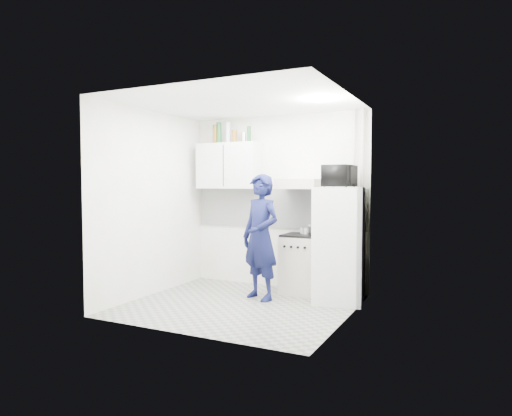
% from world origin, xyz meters
% --- Properties ---
extents(floor, '(2.80, 2.80, 0.00)m').
position_xyz_m(floor, '(0.00, 0.00, 0.00)').
color(floor, gray).
rests_on(floor, ground).
extents(ceiling, '(2.80, 2.80, 0.00)m').
position_xyz_m(ceiling, '(0.00, 0.00, 2.60)').
color(ceiling, white).
rests_on(ceiling, wall_back).
extents(wall_back, '(2.80, 0.00, 2.80)m').
position_xyz_m(wall_back, '(0.00, 1.25, 1.30)').
color(wall_back, white).
rests_on(wall_back, floor).
extents(wall_left, '(0.00, 2.60, 2.60)m').
position_xyz_m(wall_left, '(-1.40, 0.00, 1.30)').
color(wall_left, white).
rests_on(wall_left, floor).
extents(wall_right, '(0.00, 2.60, 2.60)m').
position_xyz_m(wall_right, '(1.40, 0.00, 1.30)').
color(wall_right, white).
rests_on(wall_right, floor).
extents(person, '(0.73, 0.61, 1.70)m').
position_xyz_m(person, '(0.10, 0.43, 0.85)').
color(person, '#0E1236').
rests_on(person, floor).
extents(stove, '(0.51, 0.51, 0.82)m').
position_xyz_m(stove, '(0.48, 1.00, 0.41)').
color(stove, beige).
rests_on(stove, floor).
extents(fridge, '(0.72, 0.72, 1.53)m').
position_xyz_m(fridge, '(1.10, 0.76, 0.76)').
color(fridge, silver).
rests_on(fridge, floor).
extents(stove_top, '(0.49, 0.49, 0.03)m').
position_xyz_m(stove_top, '(0.48, 1.00, 0.84)').
color(stove_top, black).
rests_on(stove_top, stove).
extents(saucepan, '(0.16, 0.16, 0.09)m').
position_xyz_m(saucepan, '(0.52, 1.08, 0.89)').
color(saucepan, silver).
rests_on(saucepan, stove_top).
extents(microwave, '(0.52, 0.36, 0.29)m').
position_xyz_m(microwave, '(1.10, 0.76, 1.67)').
color(microwave, black).
rests_on(microwave, fridge).
extents(bottle_b, '(0.08, 0.08, 0.30)m').
position_xyz_m(bottle_b, '(-1.00, 1.07, 2.35)').
color(bottle_b, brown).
rests_on(bottle_b, upper_cabinet).
extents(bottle_c, '(0.08, 0.08, 0.33)m').
position_xyz_m(bottle_c, '(-0.93, 1.07, 2.37)').
color(bottle_c, '#144C1E').
rests_on(bottle_c, upper_cabinet).
extents(bottle_d, '(0.07, 0.07, 0.32)m').
position_xyz_m(bottle_d, '(-0.76, 1.07, 2.36)').
color(bottle_d, '#B2B7BC').
rests_on(bottle_d, upper_cabinet).
extents(canister_a, '(0.08, 0.08, 0.19)m').
position_xyz_m(canister_a, '(-0.65, 1.07, 2.30)').
color(canister_a, brown).
rests_on(canister_a, upper_cabinet).
extents(canister_b, '(0.08, 0.08, 0.15)m').
position_xyz_m(canister_b, '(-0.49, 1.07, 2.27)').
color(canister_b, silver).
rests_on(canister_b, upper_cabinet).
extents(bottle_e, '(0.06, 0.06, 0.24)m').
position_xyz_m(bottle_e, '(-0.40, 1.07, 2.32)').
color(bottle_e, '#144C1E').
rests_on(bottle_e, upper_cabinet).
extents(upper_cabinet, '(1.00, 0.35, 0.70)m').
position_xyz_m(upper_cabinet, '(-0.75, 1.07, 1.85)').
color(upper_cabinet, silver).
rests_on(upper_cabinet, wall_back).
extents(range_hood, '(0.60, 0.50, 0.14)m').
position_xyz_m(range_hood, '(0.45, 1.00, 1.57)').
color(range_hood, beige).
rests_on(range_hood, wall_back).
extents(backsplash, '(2.74, 0.03, 0.60)m').
position_xyz_m(backsplash, '(0.00, 1.24, 1.20)').
color(backsplash, white).
rests_on(backsplash, wall_back).
extents(pipe_a, '(0.05, 0.05, 2.60)m').
position_xyz_m(pipe_a, '(1.30, 1.17, 1.30)').
color(pipe_a, beige).
rests_on(pipe_a, floor).
extents(pipe_b, '(0.04, 0.04, 2.60)m').
position_xyz_m(pipe_b, '(1.18, 1.17, 1.30)').
color(pipe_b, beige).
rests_on(pipe_b, floor).
extents(ceiling_spot_fixture, '(0.10, 0.10, 0.02)m').
position_xyz_m(ceiling_spot_fixture, '(1.00, 0.20, 2.57)').
color(ceiling_spot_fixture, white).
rests_on(ceiling_spot_fixture, ceiling).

